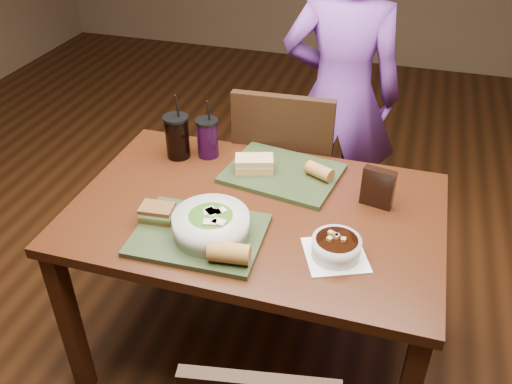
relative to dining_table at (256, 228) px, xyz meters
The scene contains 15 objects.
ground 0.66m from the dining_table, ahead, with size 6.00×6.00×0.00m, color #381C0B.
dining_table is the anchor object (origin of this frame).
chair_far 0.57m from the dining_table, 92.33° to the left, with size 0.45×0.45×0.98m.
diner 0.95m from the dining_table, 81.16° to the left, with size 0.57×0.38×1.57m, color purple.
tray_near 0.27m from the dining_table, 122.84° to the right, with size 0.42×0.32×0.02m, color #28341B.
tray_far 0.26m from the dining_table, 81.38° to the left, with size 0.42×0.32×0.02m, color #28341B.
salad_bowl 0.27m from the dining_table, 115.00° to the right, with size 0.25×0.25×0.08m.
soup_bowl 0.38m from the dining_table, 28.36° to the right, with size 0.25×0.25×0.08m.
sandwich_near 0.37m from the dining_table, 148.88° to the right, with size 0.12×0.09×0.05m.
sandwich_far 0.26m from the dining_table, 108.45° to the left, with size 0.16×0.12×0.06m.
baguette_near 0.34m from the dining_table, 88.70° to the right, with size 0.06×0.06×0.13m, color #AD7533.
baguette_far 0.32m from the dining_table, 52.85° to the left, with size 0.05×0.05×0.10m, color #AD7533.
cup_cola 0.51m from the dining_table, 147.80° to the left, with size 0.10×0.10×0.28m.
cup_berry 0.45m from the dining_table, 134.59° to the left, with size 0.09×0.09×0.25m.
chip_bag 0.46m from the dining_table, 19.50° to the left, with size 0.11×0.03×0.15m, color black.
Camera 1 is at (0.45, -1.48, 1.89)m, focal length 38.00 mm.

